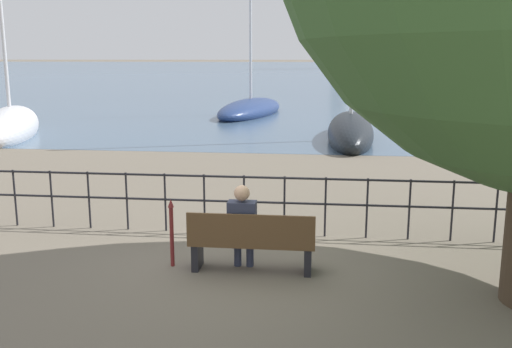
% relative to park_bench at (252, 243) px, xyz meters
% --- Properties ---
extents(ground_plane, '(1000.00, 1000.00, 0.00)m').
position_rel_park_bench_xyz_m(ground_plane, '(0.00, 0.06, -0.43)').
color(ground_plane, '#706656').
extents(harbor_water, '(600.00, 300.00, 0.01)m').
position_rel_park_bench_xyz_m(harbor_water, '(0.00, 160.22, -0.43)').
color(harbor_water, '#47607A').
rests_on(harbor_water, ground_plane).
extents(park_bench, '(1.83, 0.45, 0.90)m').
position_rel_park_bench_xyz_m(park_bench, '(0.00, 0.00, 0.00)').
color(park_bench, brown).
rests_on(park_bench, ground_plane).
extents(seated_person_left, '(0.41, 0.35, 1.28)m').
position_rel_park_bench_xyz_m(seated_person_left, '(-0.14, 0.08, 0.27)').
color(seated_person_left, '#2D3347').
rests_on(seated_person_left, ground_plane).
extents(promenade_railing, '(10.65, 0.04, 1.05)m').
position_rel_park_bench_xyz_m(promenade_railing, '(-0.00, 1.80, 0.26)').
color(promenade_railing, black).
rests_on(promenade_railing, ground_plane).
extents(closed_umbrella, '(0.09, 0.09, 1.03)m').
position_rel_park_bench_xyz_m(closed_umbrella, '(-1.20, 0.10, 0.14)').
color(closed_umbrella, maroon).
rests_on(closed_umbrella, ground_plane).
extents(sailboat_0, '(4.22, 7.46, 13.25)m').
position_rel_park_bench_xyz_m(sailboat_0, '(-11.13, 13.20, -0.04)').
color(sailboat_0, silver).
rests_on(sailboat_0, ground_plane).
extents(sailboat_2, '(3.76, 8.58, 8.43)m').
position_rel_park_bench_xyz_m(sailboat_2, '(-2.84, 22.60, -0.17)').
color(sailboat_2, navy).
rests_on(sailboat_2, ground_plane).
extents(sailboat_3, '(1.87, 7.58, 10.19)m').
position_rel_park_bench_xyz_m(sailboat_3, '(2.03, 13.59, -0.10)').
color(sailboat_3, black).
rests_on(sailboat_3, ground_plane).
extents(sailboat_4, '(4.57, 8.17, 7.22)m').
position_rel_park_bench_xyz_m(sailboat_4, '(14.27, 35.42, -0.20)').
color(sailboat_4, navy).
rests_on(sailboat_4, ground_plane).
extents(harbor_lighthouse, '(4.72, 4.72, 21.90)m').
position_rel_park_bench_xyz_m(harbor_lighthouse, '(5.34, 137.01, 9.75)').
color(harbor_lighthouse, silver).
rests_on(harbor_lighthouse, ground_plane).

